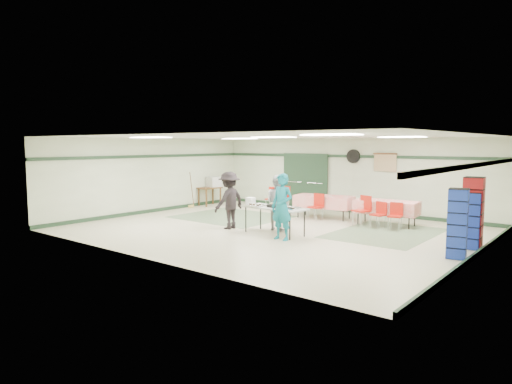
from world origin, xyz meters
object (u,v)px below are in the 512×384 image
Objects in this scene: dining_table_a at (386,207)px; office_printer at (214,182)px; serving_table at (274,209)px; crate_stack_blue_a at (472,220)px; chair_loose_b at (273,196)px; chair_d at (317,204)px; chair_loose_a at (284,196)px; dining_table_b at (324,201)px; crate_stack_red at (473,213)px; volunteer_grey at (278,203)px; printer_table at (210,190)px; chair_a at (380,212)px; broom at (192,189)px; volunteer_dark at (229,200)px; chair_c at (396,213)px; volunteer_teal at (282,207)px; chair_b at (363,207)px; crate_stack_blue_b at (457,224)px.

dining_table_a is 3.73× the size of office_printer.
crate_stack_blue_a reaches higher than serving_table.
chair_loose_b is (-2.69, 3.57, -0.17)m from serving_table.
chair_loose_a is at bearing 159.67° from chair_d.
dining_table_b is 5.32m from crate_stack_red.
serving_table is 2.21× the size of chair_d.
chair_loose_b is (-4.54, 0.29, -0.02)m from dining_table_a.
printer_table is (-5.31, 2.61, -0.16)m from volunteer_grey.
chair_d is 5.39m from office_printer.
broom is at bearing -164.14° from chair_a.
chair_loose_b is at bearing 165.24° from crate_stack_red.
volunteer_dark is 1.75× the size of printer_table.
chair_loose_b is 2.94m from office_printer.
crate_stack_blue_a is (2.85, -1.75, 0.11)m from dining_table_a.
broom is (-8.06, -0.44, 0.23)m from chair_c.
chair_a is at bearing 7.65° from office_printer.
dining_table_a is 2.20m from dining_table_b.
volunteer_teal reaches higher than office_printer.
chair_d is at bearing 166.55° from crate_stack_blue_a.
serving_table is at bearing -160.93° from crate_stack_red.
office_printer reaches higher than chair_loose_b.
chair_d is at bearing -161.34° from chair_b.
volunteer_teal is at bearing -32.98° from serving_table.
chair_loose_a reaches higher than dining_table_a.
serving_table is at bearing -92.63° from dining_table_b.
volunteer_dark reaches higher than dining_table_b.
crate_stack_red is (7.39, -1.95, 0.31)m from chair_loose_b.
serving_table is 3.31m from dining_table_b.
broom is (-10.38, 0.65, -0.14)m from crate_stack_red.
chair_loose_b is (-5.07, 0.86, 0.06)m from chair_c.
dining_table_b is 2.19× the size of chair_loose_a.
broom is (-5.41, -0.45, 0.18)m from chair_d.
volunteer_dark is 2.10× the size of chair_c.
chair_c is 8.07m from broom.
volunteer_grey is 1.18× the size of crate_stack_blue_a.
chair_b reaches higher than chair_c.
serving_table is 3.04m from chair_b.
printer_table is (-10.30, 1.65, -0.04)m from crate_stack_blue_a.
volunteer_dark reaches higher than chair_loose_b.
broom reaches higher than chair_loose_a.
printer_table is at bearing -14.95° from volunteer_grey.
chair_loose_b reaches higher than printer_table.
chair_loose_a is 3.34m from office_printer.
broom is at bearing 173.87° from chair_c.
printer_table is at bearing 175.81° from dining_table_a.
chair_d is 5.52m from crate_stack_blue_b.
crate_stack_red reaches higher than chair_c.
crate_stack_blue_b is (4.97, -2.39, 0.23)m from chair_d.
printer_table is 0.70× the size of broom.
volunteer_teal reaches higher than printer_table.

